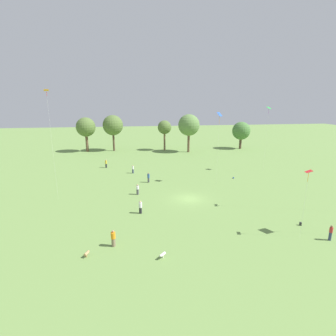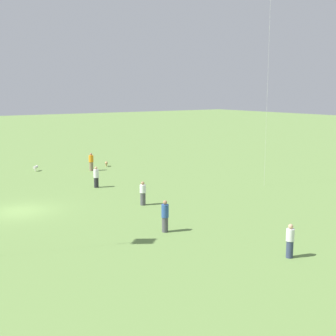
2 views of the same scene
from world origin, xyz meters
name	(u,v)px [view 1 (image 1 of 2)]	position (x,y,z in m)	size (l,w,h in m)	color
ground_plane	(189,199)	(0.00, 0.00, 0.00)	(240.00, 240.00, 0.00)	#6B8E47
tree_0	(86,127)	(-20.69, 42.22, 7.14)	(5.52, 5.52, 9.98)	brown
tree_1	(113,125)	(-13.00, 42.53, 7.56)	(5.91, 5.91, 10.55)	brown
tree_2	(164,128)	(2.09, 40.94, 6.83)	(4.04, 4.04, 8.96)	brown
tree_3	(189,125)	(8.59, 37.03, 7.79)	(6.11, 6.11, 10.90)	brown
tree_4	(241,131)	(25.87, 39.96, 5.55)	(5.49, 5.49, 8.34)	brown
person_0	(113,238)	(-10.77, -11.89, 0.88)	(0.47, 0.47, 1.79)	#847056
person_1	(106,164)	(-13.87, 21.76, 0.91)	(0.50, 0.50, 1.85)	#232328
person_2	(140,207)	(-7.59, -4.15, 0.87)	(0.62, 0.62, 1.76)	#232328
person_3	(133,169)	(-8.06, 16.13, 0.83)	(0.55, 0.55, 1.68)	#333D5B
person_4	(148,178)	(-5.40, 9.31, 0.92)	(0.46, 0.46, 1.85)	#4C4C51
person_5	(331,233)	(12.12, -14.26, 0.88)	(0.42, 0.42, 1.74)	#333D5B
person_6	(138,190)	(-7.65, 3.19, 0.83)	(0.57, 0.57, 1.69)	#4C4C51
kite_0	(219,117)	(6.77, 6.99, 11.77)	(1.12, 1.11, 12.64)	blue
kite_1	(269,111)	(19.41, 13.51, 12.57)	(1.20, 1.18, 13.39)	green
kite_2	(47,101)	(-19.75, 3.11, 14.47)	(0.76, 0.74, 16.07)	orange
kite_3	(308,175)	(9.38, -13.18, 7.11)	(0.77, 0.79, 7.63)	red
dog_0	(162,255)	(-6.09, -14.81, 0.38)	(0.69, 0.71, 0.55)	silver
dog_1	(87,253)	(-13.21, -13.40, 0.35)	(0.51, 0.72, 0.52)	tan
picnic_bag_0	(233,178)	(11.05, 9.40, 0.11)	(0.36, 0.37, 0.21)	#33518C
picnic_bag_1	(300,224)	(11.24, -10.61, 0.19)	(0.34, 0.32, 0.39)	#262628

